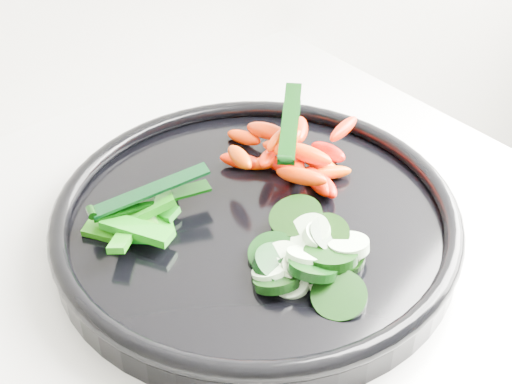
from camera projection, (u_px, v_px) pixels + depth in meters
veggie_tray at (256, 221)px, 0.66m from camera, size 0.50×0.50×0.04m
cucumber_pile at (307, 257)px, 0.60m from camera, size 0.11×0.14×0.04m
carrot_pile at (293, 155)px, 0.70m from camera, size 0.14×0.16×0.05m
pepper_pile at (141, 220)px, 0.64m from camera, size 0.10×0.09×0.04m
tong_carrot at (290, 128)px, 0.68m from camera, size 0.09×0.09×0.02m
tong_pepper at (147, 196)px, 0.64m from camera, size 0.11×0.04×0.02m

